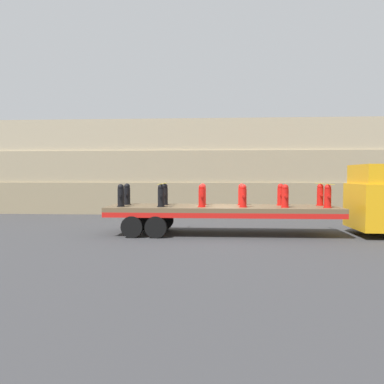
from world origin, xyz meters
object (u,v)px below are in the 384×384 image
(fire_hydrant_red_near_3, at_px, (243,196))
(fire_hydrant_red_far_5, at_px, (320,195))
(fire_hydrant_black_far_1, at_px, (165,194))
(fire_hydrant_red_near_5, at_px, (328,196))
(fire_hydrant_red_far_3, at_px, (241,195))
(fire_hydrant_red_far_4, at_px, (281,195))
(fire_hydrant_black_far_0, at_px, (127,194))
(fire_hydrant_red_far_2, at_px, (203,195))
(fire_hydrant_red_near_4, at_px, (285,196))
(fire_hydrant_red_near_2, at_px, (202,196))
(flatbed_trailer, at_px, (210,211))
(fire_hydrant_black_near_0, at_px, (121,196))
(fire_hydrant_black_near_1, at_px, (161,196))

(fire_hydrant_red_near_3, height_order, fire_hydrant_red_far_5, same)
(fire_hydrant_black_far_1, distance_m, fire_hydrant_red_near_5, 6.74)
(fire_hydrant_red_far_3, distance_m, fire_hydrant_red_far_4, 1.66)
(fire_hydrant_red_far_5, bearing_deg, fire_hydrant_black_far_0, 180.00)
(fire_hydrant_red_far_2, relative_size, fire_hydrant_red_far_4, 1.00)
(fire_hydrant_red_near_4, xyz_separation_m, fire_hydrant_red_near_5, (1.66, 0.00, 0.00))
(fire_hydrant_red_near_2, bearing_deg, fire_hydrant_red_far_3, 32.72)
(flatbed_trailer, height_order, fire_hydrant_black_near_0, fire_hydrant_black_near_0)
(fire_hydrant_black_far_1, bearing_deg, fire_hydrant_black_near_1, -90.00)
(fire_hydrant_black_far_0, xyz_separation_m, fire_hydrant_red_near_3, (4.99, -1.07, 0.00))
(fire_hydrant_black_far_0, height_order, fire_hydrant_red_far_5, same)
(flatbed_trailer, bearing_deg, fire_hydrant_black_far_1, 164.91)
(fire_hydrant_black_near_0, height_order, fire_hydrant_black_far_0, same)
(flatbed_trailer, bearing_deg, fire_hydrant_black_far_0, 171.66)
(flatbed_trailer, distance_m, fire_hydrant_black_near_1, 2.16)
(fire_hydrant_red_far_4, bearing_deg, fire_hydrant_black_near_1, -167.91)
(flatbed_trailer, height_order, fire_hydrant_black_far_1, fire_hydrant_black_far_1)
(flatbed_trailer, height_order, fire_hydrant_red_near_5, fire_hydrant_red_near_5)
(fire_hydrant_black_near_0, height_order, fire_hydrant_red_near_4, same)
(fire_hydrant_red_near_3, distance_m, fire_hydrant_red_far_5, 3.50)
(fire_hydrant_red_near_3, bearing_deg, fire_hydrant_black_far_1, 162.19)
(fire_hydrant_red_far_3, height_order, fire_hydrant_red_near_5, same)
(fire_hydrant_red_near_4, relative_size, fire_hydrant_red_far_5, 1.00)
(flatbed_trailer, relative_size, fire_hydrant_red_near_2, 10.23)
(fire_hydrant_black_near_0, bearing_deg, fire_hydrant_red_near_5, 0.00)
(fire_hydrant_black_far_1, bearing_deg, fire_hydrant_red_far_5, 0.00)
(fire_hydrant_red_far_2, xyz_separation_m, fire_hydrant_red_far_4, (3.33, 0.00, 0.00))
(flatbed_trailer, xyz_separation_m, fire_hydrant_red_far_4, (3.01, 0.53, 0.66))
(fire_hydrant_black_far_0, relative_size, fire_hydrant_red_near_2, 1.00)
(fire_hydrant_black_far_0, relative_size, fire_hydrant_red_far_2, 1.00)
(fire_hydrant_black_far_1, xyz_separation_m, fire_hydrant_red_near_2, (1.66, -1.07, 0.00))
(fire_hydrant_black_far_0, relative_size, fire_hydrant_red_far_3, 1.00)
(fire_hydrant_black_far_1, bearing_deg, fire_hydrant_red_far_3, 0.00)
(fire_hydrant_black_near_0, relative_size, fire_hydrant_red_far_5, 1.00)
(fire_hydrant_red_near_3, relative_size, fire_hydrant_red_far_3, 1.00)
(fire_hydrant_black_near_1, bearing_deg, fire_hydrant_red_near_5, 0.00)
(fire_hydrant_red_near_4, distance_m, fire_hydrant_red_near_5, 1.66)
(fire_hydrant_red_far_2, bearing_deg, flatbed_trailer, -59.22)
(fire_hydrant_red_far_2, distance_m, fire_hydrant_red_far_5, 4.99)
(fire_hydrant_red_near_5, bearing_deg, fire_hydrant_red_near_4, 180.00)
(fire_hydrant_red_near_3, xyz_separation_m, fire_hydrant_red_far_4, (1.66, 1.07, 0.00))
(fire_hydrant_red_far_3, relative_size, fire_hydrant_red_near_5, 1.00)
(fire_hydrant_black_near_1, relative_size, fire_hydrant_red_far_4, 1.00)
(fire_hydrant_black_near_1, bearing_deg, fire_hydrant_red_near_2, 0.00)
(fire_hydrant_red_far_5, bearing_deg, fire_hydrant_black_near_0, -172.68)
(fire_hydrant_red_far_2, distance_m, fire_hydrant_red_near_3, 1.98)
(flatbed_trailer, distance_m, fire_hydrant_red_near_3, 1.59)
(fire_hydrant_red_near_4, bearing_deg, fire_hydrant_black_far_0, 170.87)
(flatbed_trailer, bearing_deg, fire_hydrant_red_far_4, 10.07)
(fire_hydrant_black_far_0, distance_m, fire_hydrant_black_near_1, 1.98)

